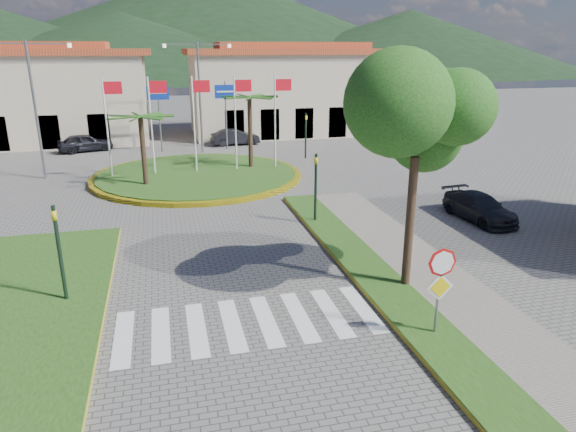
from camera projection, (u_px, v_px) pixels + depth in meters
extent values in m
plane|color=slate|center=(276.00, 414.00, 11.14)|extent=(160.00, 160.00, 0.00)
cube|color=gray|center=(470.00, 330.00, 14.33)|extent=(4.00, 28.00, 0.15)
cube|color=#224513|center=(431.00, 335.00, 14.05)|extent=(1.60, 28.00, 0.18)
cube|color=#224513|center=(17.00, 314.00, 15.16)|extent=(5.00, 14.00, 0.18)
cube|color=silver|center=(246.00, 323.00, 14.83)|extent=(8.00, 3.00, 0.01)
cylinder|color=yellow|center=(198.00, 176.00, 31.39)|extent=(12.70, 12.70, 0.24)
cylinder|color=#224513|center=(198.00, 175.00, 31.38)|extent=(12.00, 12.00, 0.30)
cylinder|color=black|center=(144.00, 153.00, 28.27)|extent=(0.28, 0.28, 4.05)
cylinder|color=black|center=(250.00, 135.00, 32.42)|extent=(0.28, 0.28, 4.68)
cylinder|color=silver|center=(107.00, 130.00, 29.81)|extent=(0.10, 0.10, 6.00)
cube|color=red|center=(113.00, 88.00, 29.19)|extent=(1.00, 0.03, 0.70)
cylinder|color=silver|center=(152.00, 129.00, 30.38)|extent=(0.10, 0.10, 6.00)
cube|color=red|center=(158.00, 87.00, 29.76)|extent=(1.00, 0.03, 0.70)
cylinder|color=silver|center=(194.00, 127.00, 30.95)|extent=(0.10, 0.10, 6.00)
cube|color=red|center=(201.00, 86.00, 30.33)|extent=(1.00, 0.03, 0.70)
cylinder|color=silver|center=(235.00, 126.00, 31.52)|extent=(0.10, 0.10, 6.00)
cube|color=red|center=(243.00, 86.00, 30.90)|extent=(1.00, 0.03, 0.70)
cylinder|color=silver|center=(275.00, 124.00, 32.09)|extent=(0.10, 0.10, 6.00)
cube|color=red|center=(283.00, 85.00, 31.47)|extent=(1.00, 0.03, 0.70)
cylinder|color=slate|center=(438.00, 296.00, 13.71)|extent=(0.07, 0.07, 2.50)
cylinder|color=red|center=(442.00, 262.00, 13.35)|extent=(0.80, 0.03, 0.80)
cube|color=yellow|center=(440.00, 287.00, 13.56)|extent=(0.78, 0.03, 0.78)
cylinder|color=black|center=(410.00, 225.00, 16.32)|extent=(0.28, 0.28, 4.40)
ellipsoid|color=#164512|center=(417.00, 131.00, 15.38)|extent=(3.60, 3.60, 3.20)
cylinder|color=black|center=(60.00, 256.00, 15.45)|extent=(0.12, 0.12, 3.20)
imported|color=yellow|center=(56.00, 225.00, 15.14)|extent=(0.15, 0.18, 0.90)
cylinder|color=black|center=(316.00, 189.00, 22.73)|extent=(0.12, 0.12, 3.20)
imported|color=yellow|center=(316.00, 167.00, 22.42)|extent=(0.15, 0.18, 0.90)
cylinder|color=black|center=(306.00, 136.00, 36.44)|extent=(0.12, 0.12, 3.20)
imported|color=yellow|center=(306.00, 122.00, 36.13)|extent=(0.18, 0.15, 0.90)
cylinder|color=slate|center=(160.00, 117.00, 38.46)|extent=(0.12, 0.12, 5.20)
cube|color=#0E2EA1|center=(158.00, 93.00, 37.84)|extent=(1.60, 0.05, 1.00)
cylinder|color=slate|center=(226.00, 115.00, 39.60)|extent=(0.12, 0.12, 5.20)
cube|color=#0E2EA1|center=(225.00, 92.00, 38.98)|extent=(1.60, 0.05, 1.00)
cylinder|color=slate|center=(200.00, 99.00, 37.79)|extent=(0.16, 0.16, 8.00)
cube|color=slate|center=(180.00, 44.00, 36.33)|extent=(2.40, 0.08, 0.08)
cube|color=slate|center=(214.00, 44.00, 36.87)|extent=(2.40, 0.08, 0.08)
cylinder|color=slate|center=(36.00, 112.00, 29.97)|extent=(0.16, 0.16, 8.00)
cube|color=slate|center=(2.00, 43.00, 28.51)|extent=(2.40, 0.08, 0.08)
cube|color=slate|center=(48.00, 43.00, 29.06)|extent=(2.40, 0.08, 0.08)
cube|color=beige|center=(7.00, 100.00, 41.90)|extent=(22.00, 9.00, 7.00)
cube|color=beige|center=(291.00, 94.00, 47.37)|extent=(18.00, 9.00, 7.00)
cube|color=maroon|center=(292.00, 51.00, 46.20)|extent=(19.08, 9.54, 0.50)
cube|color=maroon|center=(292.00, 46.00, 46.05)|extent=(13.50, 4.95, 0.60)
cone|color=black|center=(210.00, 22.00, 157.43)|extent=(180.00, 180.00, 30.00)
cone|color=black|center=(409.00, 43.00, 148.80)|extent=(120.00, 120.00, 18.00)
cone|color=black|center=(121.00, 46.00, 126.25)|extent=(110.00, 110.00, 16.00)
imported|color=silver|center=(83.00, 137.00, 42.12)|extent=(4.72, 2.64, 1.25)
imported|color=black|center=(85.00, 143.00, 39.14)|extent=(4.32, 2.79, 1.37)
imported|color=black|center=(235.00, 137.00, 41.85)|extent=(3.98, 1.66, 1.28)
imported|color=black|center=(479.00, 207.00, 23.57)|extent=(2.01, 4.23, 1.19)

